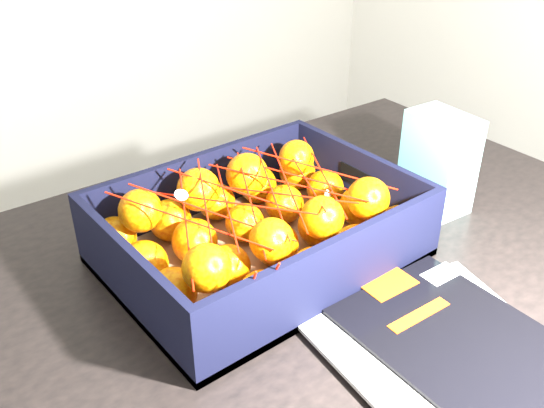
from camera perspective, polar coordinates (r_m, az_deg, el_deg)
table at (r=1.01m, az=2.23°, el=-9.19°), size 1.23×0.85×0.75m
magazine_stack at (r=0.80m, az=16.51°, el=-12.83°), size 0.32×0.32×0.02m
produce_crate at (r=0.91m, az=-1.18°, el=-3.30°), size 0.44×0.33×0.12m
clementine_heap at (r=0.90m, az=-1.25°, el=-2.01°), size 0.42×0.31×0.12m
mesh_net at (r=0.87m, az=-1.27°, el=0.61°), size 0.37×0.29×0.09m
retail_carton at (r=1.07m, az=15.47°, el=3.85°), size 0.09×0.12×0.17m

